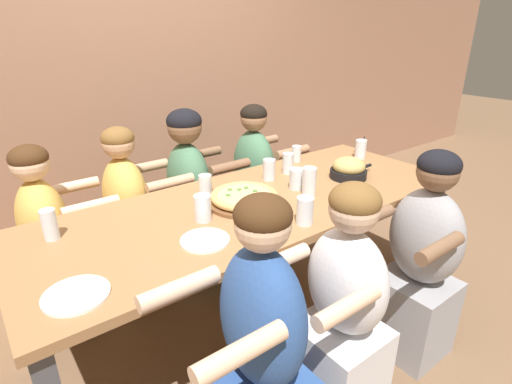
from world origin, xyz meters
TOP-DOWN VIEW (x-y plane):
  - ground_plane at (0.00, 0.00)m, footprint 18.00×18.00m
  - restaurant_back_panel at (0.00, 1.50)m, footprint 10.00×0.06m
  - dining_table at (0.00, 0.00)m, footprint 2.31×0.87m
  - pizza_board_main at (-0.07, 0.01)m, footprint 0.37×0.37m
  - skillet_bowl at (0.64, -0.06)m, footprint 0.31×0.21m
  - empty_plate_a at (-0.94, -0.26)m, footprint 0.22×0.22m
  - empty_plate_b at (-0.42, -0.20)m, footprint 0.21×0.21m
  - cocktail_glass_blue at (1.07, 0.20)m, footprint 0.07×0.07m
  - drinking_glass_a at (0.99, 0.14)m, footprint 0.07×0.07m
  - drinking_glass_b at (0.28, 0.00)m, footprint 0.08×0.08m
  - drinking_glass_c at (0.28, -0.10)m, footprint 0.07×0.07m
  - drinking_glass_d at (-0.92, 0.21)m, footprint 0.06×0.06m
  - drinking_glass_e at (0.60, 0.35)m, footprint 0.06×0.06m
  - drinking_glass_f at (0.40, 0.21)m, footprint 0.07×0.07m
  - drinking_glass_g at (0.02, -0.33)m, footprint 0.08×0.08m
  - drinking_glass_h at (-0.15, 0.24)m, footprint 0.07×0.07m
  - drinking_glass_i at (-0.32, -0.02)m, footprint 0.08×0.08m
  - drinking_glass_j at (0.25, 0.20)m, footprint 0.07×0.07m
  - diner_near_midleft at (-0.48, -0.65)m, footprint 0.51×0.40m
  - diner_near_midright at (0.50, -0.65)m, footprint 0.51×0.40m
  - diner_far_midright at (0.48, 0.65)m, footprint 0.51×0.40m
  - diner_far_left at (-0.88, 0.65)m, footprint 0.51×0.40m
  - diner_far_center at (-0.04, 0.65)m, footprint 0.51×0.40m
  - diner_far_midleft at (-0.44, 0.65)m, footprint 0.51×0.40m
  - diner_near_center at (-0.05, -0.65)m, footprint 0.51×0.40m

SIDE VIEW (x-z plane):
  - ground_plane at x=0.00m, z-range 0.00..0.00m
  - diner_far_left at x=-0.88m, z-range -0.05..1.00m
  - diner_far_midleft at x=-0.44m, z-range -0.05..1.03m
  - diner_near_center at x=-0.05m, z-range -0.05..1.02m
  - diner_near_midright at x=0.50m, z-range -0.05..1.04m
  - diner_far_midright at x=0.48m, z-range -0.05..1.04m
  - diner_near_midleft at x=-0.48m, z-range -0.05..1.08m
  - diner_far_center at x=-0.04m, z-range -0.04..1.09m
  - dining_table at x=0.00m, z-range 0.30..1.05m
  - empty_plate_a at x=-0.94m, z-range 0.75..0.77m
  - empty_plate_b at x=-0.42m, z-range 0.75..0.77m
  - pizza_board_main at x=-0.07m, z-range 0.75..0.81m
  - drinking_glass_h at x=-0.15m, z-range 0.75..0.85m
  - cocktail_glass_blue at x=1.07m, z-range 0.74..0.86m
  - drinking_glass_e at x=0.60m, z-range 0.75..0.85m
  - drinking_glass_b at x=0.28m, z-range 0.75..0.86m
  - drinking_glass_i at x=-0.32m, z-range 0.74..0.87m
  - skillet_bowl at x=0.64m, z-range 0.75..0.87m
  - drinking_glass_j at x=0.25m, z-range 0.75..0.87m
  - drinking_glass_f at x=0.40m, z-range 0.75..0.87m
  - drinking_glass_g at x=0.02m, z-range 0.75..0.88m
  - drinking_glass_a at x=0.99m, z-range 0.75..0.88m
  - drinking_glass_c at x=0.28m, z-range 0.74..0.89m
  - drinking_glass_d at x=-0.92m, z-range 0.75..0.89m
  - restaurant_back_panel at x=0.00m, z-range 0.00..3.20m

